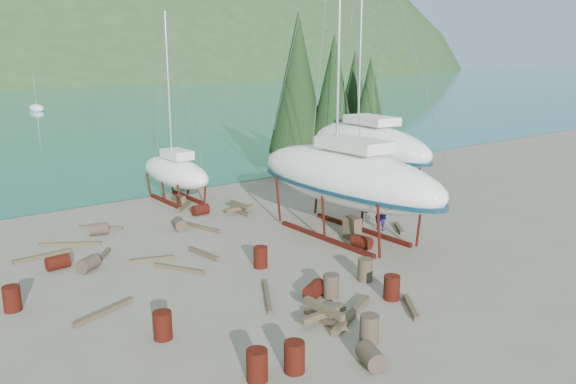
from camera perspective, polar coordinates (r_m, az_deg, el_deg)
ground at (r=23.29m, az=1.46°, el=-7.56°), size 600.00×600.00×0.00m
far_house_right at (r=211.46m, az=-26.35°, el=10.66°), size 6.60×5.60×5.60m
cypress_near_right at (r=39.08m, az=4.62°, el=9.68°), size 3.60×3.60×10.00m
cypress_mid_right at (r=38.76m, az=8.26°, el=8.26°), size 3.06×3.06×8.50m
cypress_back_left at (r=39.58m, az=1.02°, el=11.03°), size 4.14×4.14×11.50m
cypress_far_right at (r=41.90m, az=6.74°, el=9.09°), size 3.24×3.24×9.00m
moored_boat_mid at (r=100.00m, az=-24.17°, el=7.76°), size 2.00×5.00×6.05m
large_sailboat_near at (r=26.52m, az=5.81°, el=1.64°), size 3.43×11.64×18.32m
large_sailboat_far at (r=36.30m, az=7.76°, el=4.85°), size 4.64×11.87×18.30m
small_sailboat_shore at (r=33.91m, az=-11.38°, el=2.06°), size 2.31×6.86×10.89m
worker at (r=28.14m, az=9.41°, el=-2.00°), size 0.57×0.76×1.87m
drum_0 at (r=15.90m, az=0.65°, el=-16.41°), size 0.58×0.58×0.88m
drum_1 at (r=16.39m, az=8.42°, el=-16.20°), size 0.86×1.03×0.58m
drum_2 at (r=24.74m, az=-22.34°, el=-6.62°), size 0.91×0.63×0.58m
drum_4 at (r=30.95m, az=-8.89°, el=-1.80°), size 0.88×0.58×0.58m
drum_5 at (r=21.93m, az=7.85°, el=-7.83°), size 0.58×0.58×0.88m
drum_6 at (r=25.57m, az=7.50°, el=-5.03°), size 0.74×0.98×0.58m
drum_7 at (r=20.48m, az=10.50°, el=-9.52°), size 0.58×0.58×0.88m
drum_8 at (r=21.43m, az=-26.24°, el=-9.68°), size 0.58×0.58×0.88m
drum_9 at (r=28.70m, az=-18.67°, el=-3.58°), size 1.01×0.81×0.58m
drum_10 at (r=15.56m, az=-3.16°, el=-17.17°), size 0.58×0.58×0.88m
drum_11 at (r=28.51m, az=-10.97°, el=-3.22°), size 0.78×1.00×0.58m
drum_12 at (r=20.36m, az=2.71°, el=-9.90°), size 1.05×0.91×0.58m
drum_13 at (r=17.94m, az=-12.62°, el=-13.08°), size 0.58×0.58×0.88m
drum_14 at (r=23.07m, az=-2.81°, el=-6.62°), size 0.58×0.58×0.88m
drum_15 at (r=24.12m, az=-19.62°, el=-6.89°), size 1.05×0.96×0.58m
drum_16 at (r=20.31m, az=4.39°, el=-9.52°), size 0.58×0.58×0.88m
drum_17 at (r=17.49m, az=8.26°, el=-13.61°), size 0.58×0.58×0.88m
timber_0 at (r=29.74m, az=-18.50°, el=-3.42°), size 1.74×1.78×0.14m
timber_1 at (r=28.50m, az=11.23°, el=-3.64°), size 1.21×1.45×0.19m
timber_2 at (r=26.34m, az=-23.66°, el=-6.00°), size 2.42×0.34×0.19m
timber_3 at (r=20.39m, az=-2.11°, el=-10.52°), size 1.59×2.43×0.15m
timber_4 at (r=24.50m, az=-13.65°, el=-6.66°), size 1.82×0.83×0.17m
timber_6 at (r=32.54m, az=-10.55°, el=-1.46°), size 1.58×1.52×0.19m
timber_7 at (r=19.94m, az=12.38°, el=-11.38°), size 1.24×1.54×0.17m
timber_8 at (r=24.70m, az=-8.55°, el=-6.22°), size 0.44×1.98×0.19m
timber_10 at (r=28.68m, az=-9.08°, el=-3.47°), size 0.92×2.85×0.16m
timber_11 at (r=23.26m, az=-11.02°, el=-7.65°), size 1.28×2.12×0.15m
timber_12 at (r=20.12m, az=-18.21°, el=-11.54°), size 2.30×0.91×0.17m
timber_15 at (r=27.63m, az=-21.31°, el=-4.93°), size 2.42×1.58×0.15m
timber_16 at (r=19.03m, az=6.48°, el=-12.30°), size 2.77×1.45×0.23m
timber_17 at (r=25.25m, az=-18.53°, el=-6.39°), size 1.57×1.92×0.16m
timber_pile_fore at (r=18.58m, az=3.65°, el=-12.27°), size 1.80×1.80×0.60m
timber_pile_aft at (r=30.98m, az=-4.91°, el=-1.65°), size 1.80×1.80×0.60m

